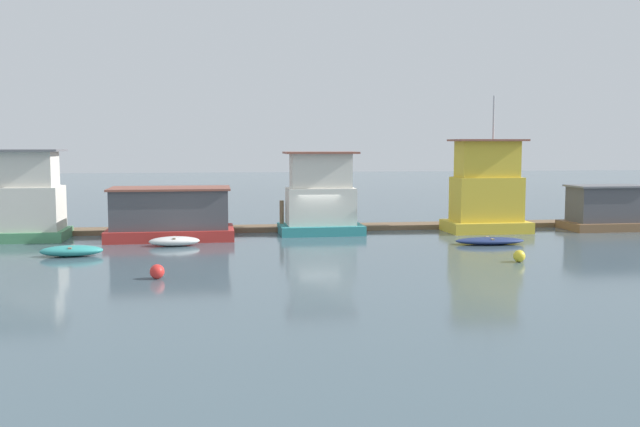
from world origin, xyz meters
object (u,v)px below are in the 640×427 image
object	(u,v)px
houseboat_yellow	(487,192)
houseboat_green	(12,199)
houseboat_teal	(321,199)
mooring_post_far_right	(484,217)
dinghy_teal	(71,251)
buoy_red	(157,272)
mooring_post_far_left	(282,217)
dinghy_navy	(490,241)
buoy_yellow	(519,256)
houseboat_red	(171,214)
dinghy_white	(174,241)
houseboat_brown	(606,209)

from	to	relation	value
houseboat_yellow	houseboat_green	bearing A→B (deg)	179.47
houseboat_teal	mooring_post_far_right	size ratio (longest dim) A/B	3.14
dinghy_teal	buoy_red	bearing A→B (deg)	-55.30
houseboat_green	houseboat_yellow	size ratio (longest dim) A/B	0.71
houseboat_green	mooring_post_far_left	xyz separation A→B (m)	(15.62, 1.12, -1.35)
dinghy_navy	mooring_post_far_left	distance (m)	12.85
mooring_post_far_right	buoy_yellow	world-z (taller)	mooring_post_far_right
houseboat_red	houseboat_teal	bearing A→B (deg)	6.80
houseboat_red	mooring_post_far_left	xyz separation A→B (m)	(6.66, 1.93, -0.43)
houseboat_yellow	dinghy_teal	bearing A→B (deg)	-164.88
mooring_post_far_left	buoy_yellow	bearing A→B (deg)	-52.12
dinghy_teal	mooring_post_far_right	distance (m)	25.57
dinghy_white	buoy_red	bearing A→B (deg)	-91.12
buoy_red	houseboat_green	bearing A→B (deg)	124.24
houseboat_green	mooring_post_far_right	bearing A→B (deg)	2.23
dinghy_white	mooring_post_far_right	xyz separation A→B (m)	(19.52, 4.94, 0.55)
dinghy_teal	mooring_post_far_right	xyz separation A→B (m)	(24.33, 7.84, 0.54)
houseboat_brown	houseboat_teal	bearing A→B (deg)	178.28
houseboat_yellow	mooring_post_far_right	bearing A→B (deg)	72.47
houseboat_green	mooring_post_far_right	size ratio (longest dim) A/B	3.73
dinghy_teal	houseboat_green	bearing A→B (deg)	123.77
houseboat_red	houseboat_yellow	world-z (taller)	houseboat_yellow
mooring_post_far_left	houseboat_brown	bearing A→B (deg)	-3.89
dinghy_white	dinghy_navy	bearing A→B (deg)	-6.50
houseboat_green	mooring_post_far_left	distance (m)	15.71
mooring_post_far_right	mooring_post_far_left	bearing A→B (deg)	180.00
dinghy_navy	buoy_red	distance (m)	18.92
houseboat_yellow	mooring_post_far_left	distance (m)	12.93
houseboat_red	houseboat_brown	bearing A→B (deg)	1.07
dinghy_white	buoy_red	distance (m)	9.57
houseboat_green	buoy_yellow	bearing A→B (deg)	-24.47
houseboat_brown	buoy_red	world-z (taller)	houseboat_brown
buoy_yellow	buoy_red	size ratio (longest dim) A/B	0.94
houseboat_brown	dinghy_white	xyz separation A→B (m)	(-27.19, -3.52, -1.06)
houseboat_red	dinghy_teal	distance (m)	7.50
houseboat_green	dinghy_navy	world-z (taller)	houseboat_green
houseboat_teal	dinghy_white	size ratio (longest dim) A/B	1.84
houseboat_yellow	houseboat_brown	xyz separation A→B (m)	(8.11, -0.04, -1.19)
mooring_post_far_right	houseboat_red	bearing A→B (deg)	-174.45
houseboat_teal	dinghy_teal	xyz separation A→B (m)	(-13.44, -6.98, -1.89)
houseboat_brown	mooring_post_far_right	world-z (taller)	houseboat_brown
houseboat_yellow	mooring_post_far_left	world-z (taller)	houseboat_yellow
houseboat_yellow	buoy_yellow	xyz separation A→B (m)	(-2.86, -11.36, -2.23)
buoy_yellow	dinghy_navy	bearing A→B (deg)	81.17
houseboat_green	houseboat_yellow	world-z (taller)	houseboat_yellow
houseboat_red	dinghy_white	world-z (taller)	houseboat_red
houseboat_yellow	buoy_red	distance (m)	23.42
houseboat_teal	dinghy_navy	world-z (taller)	houseboat_teal
houseboat_green	houseboat_teal	xyz separation A→B (m)	(17.93, 0.26, -0.20)
houseboat_brown	dinghy_teal	bearing A→B (deg)	-168.66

